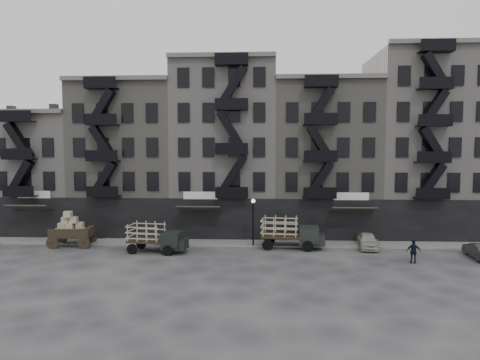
{
  "coord_description": "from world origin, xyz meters",
  "views": [
    {
      "loc": [
        3.66,
        -34.66,
        8.87
      ],
      "look_at": [
        1.77,
        4.0,
        5.84
      ],
      "focal_mm": 32.0,
      "sensor_mm": 36.0,
      "label": 1
    }
  ],
  "objects_px": {
    "stake_truck_east": "(291,231)",
    "policeman": "(414,252)",
    "car_east": "(368,241)",
    "wagon": "(70,226)",
    "car_far": "(480,251)",
    "pedestrian_mid": "(164,239)",
    "stake_truck_west": "(156,236)"
  },
  "relations": [
    {
      "from": "stake_truck_west",
      "to": "pedestrian_mid",
      "type": "xyz_separation_m",
      "value": [
        0.48,
        1.07,
        -0.53
      ]
    },
    {
      "from": "policeman",
      "to": "pedestrian_mid",
      "type": "bearing_deg",
      "value": 1.29
    },
    {
      "from": "stake_truck_west",
      "to": "pedestrian_mid",
      "type": "distance_m",
      "value": 1.29
    },
    {
      "from": "wagon",
      "to": "car_east",
      "type": "relative_size",
      "value": 1.0
    },
    {
      "from": "car_far",
      "to": "policeman",
      "type": "relative_size",
      "value": 2.12
    },
    {
      "from": "stake_truck_east",
      "to": "policeman",
      "type": "relative_size",
      "value": 3.09
    },
    {
      "from": "wagon",
      "to": "policeman",
      "type": "height_order",
      "value": "wagon"
    },
    {
      "from": "stake_truck_east",
      "to": "car_east",
      "type": "height_order",
      "value": "stake_truck_east"
    },
    {
      "from": "car_east",
      "to": "stake_truck_east",
      "type": "bearing_deg",
      "value": -170.58
    },
    {
      "from": "policeman",
      "to": "stake_truck_west",
      "type": "bearing_deg",
      "value": 4.47
    },
    {
      "from": "wagon",
      "to": "stake_truck_west",
      "type": "relative_size",
      "value": 0.76
    },
    {
      "from": "car_east",
      "to": "car_far",
      "type": "xyz_separation_m",
      "value": [
        8.03,
        -3.07,
        -0.03
      ]
    },
    {
      "from": "pedestrian_mid",
      "to": "policeman",
      "type": "height_order",
      "value": "policeman"
    },
    {
      "from": "car_east",
      "to": "wagon",
      "type": "bearing_deg",
      "value": -172.25
    },
    {
      "from": "wagon",
      "to": "car_far",
      "type": "relative_size",
      "value": 1.01
    },
    {
      "from": "wagon",
      "to": "stake_truck_west",
      "type": "distance_m",
      "value": 8.29
    },
    {
      "from": "wagon",
      "to": "pedestrian_mid",
      "type": "height_order",
      "value": "wagon"
    },
    {
      "from": "stake_truck_west",
      "to": "stake_truck_east",
      "type": "xyz_separation_m",
      "value": [
        11.39,
        1.98,
        0.15
      ]
    },
    {
      "from": "car_far",
      "to": "stake_truck_west",
      "type": "bearing_deg",
      "value": 2.56
    },
    {
      "from": "car_far",
      "to": "pedestrian_mid",
      "type": "xyz_separation_m",
      "value": [
        -25.67,
        1.81,
        0.25
      ]
    },
    {
      "from": "car_east",
      "to": "pedestrian_mid",
      "type": "relative_size",
      "value": 2.2
    },
    {
      "from": "stake_truck_west",
      "to": "car_east",
      "type": "height_order",
      "value": "stake_truck_west"
    },
    {
      "from": "stake_truck_west",
      "to": "car_east",
      "type": "relative_size",
      "value": 1.31
    },
    {
      "from": "wagon",
      "to": "car_far",
      "type": "xyz_separation_m",
      "value": [
        34.24,
        -2.49,
        -1.18
      ]
    },
    {
      "from": "wagon",
      "to": "pedestrian_mid",
      "type": "relative_size",
      "value": 2.19
    },
    {
      "from": "stake_truck_east",
      "to": "policeman",
      "type": "distance_m",
      "value": 10.06
    },
    {
      "from": "pedestrian_mid",
      "to": "car_far",
      "type": "bearing_deg",
      "value": 173.41
    },
    {
      "from": "car_east",
      "to": "car_far",
      "type": "bearing_deg",
      "value": -14.42
    },
    {
      "from": "wagon",
      "to": "car_far",
      "type": "height_order",
      "value": "wagon"
    },
    {
      "from": "stake_truck_east",
      "to": "car_far",
      "type": "distance_m",
      "value": 15.04
    },
    {
      "from": "car_east",
      "to": "policeman",
      "type": "bearing_deg",
      "value": -57.91
    },
    {
      "from": "stake_truck_west",
      "to": "pedestrian_mid",
      "type": "bearing_deg",
      "value": 73.44
    }
  ]
}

